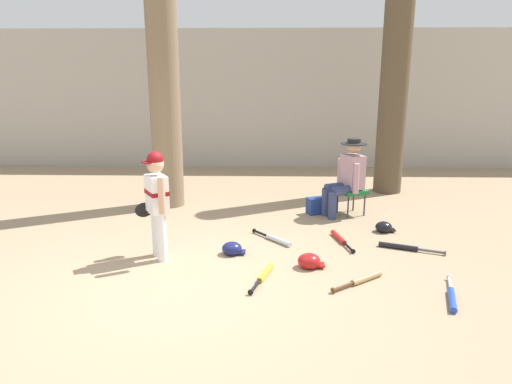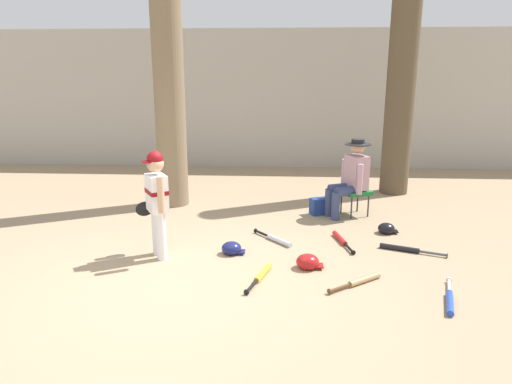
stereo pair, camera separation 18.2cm
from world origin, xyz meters
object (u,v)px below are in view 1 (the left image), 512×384
object	(u,v)px
young_ballplayer	(156,198)
bat_black_composite	(403,247)
tree_behind_spectator	(395,74)
handbag_beside_stool	(318,205)
folding_stool	(351,192)
batting_helmet_red	(309,261)
bat_red_barrel	(340,239)
bat_yellow_trainer	(264,275)
tree_near_player	(164,84)
seated_spectator	(347,175)
batting_helmet_black	(384,227)
bat_wood_tan	(363,279)
batting_helmet_navy	(232,249)
bat_blue_youth	(452,297)
bat_aluminum_silver	(276,239)

from	to	relation	value
young_ballplayer	bat_black_composite	xyz separation A→B (m)	(3.04, 0.33, -0.71)
tree_behind_spectator	handbag_beside_stool	xyz separation A→B (m)	(-1.45, -1.46, -2.02)
young_ballplayer	folding_stool	bearing A→B (deg)	34.99
young_ballplayer	batting_helmet_red	distance (m)	1.93
bat_black_composite	bat_red_barrel	bearing A→B (deg)	159.32
tree_behind_spectator	bat_yellow_trainer	world-z (taller)	tree_behind_spectator
tree_behind_spectator	tree_near_player	bearing A→B (deg)	-165.44
tree_near_player	bat_red_barrel	world-z (taller)	tree_near_player
seated_spectator	batting_helmet_red	bearing A→B (deg)	-109.83
tree_behind_spectator	batting_helmet_red	xyz separation A→B (m)	(-1.76, -3.58, -2.07)
young_ballplayer	batting_helmet_black	bearing A→B (deg)	18.81
bat_wood_tan	bat_black_composite	bearing A→B (deg)	53.82
seated_spectator	bat_wood_tan	world-z (taller)	seated_spectator
batting_helmet_navy	batting_helmet_black	bearing A→B (deg)	22.94
folding_stool	bat_blue_youth	distance (m)	2.91
folding_stool	batting_helmet_red	distance (m)	2.27
seated_spectator	tree_near_player	bearing A→B (deg)	169.96
tree_behind_spectator	bat_yellow_trainer	distance (m)	4.96
seated_spectator	bat_yellow_trainer	xyz separation A→B (m)	(-1.26, -2.33, -0.61)
bat_blue_youth	batting_helmet_red	size ratio (longest dim) A/B	2.44
bat_red_barrel	batting_helmet_navy	bearing A→B (deg)	-160.77
seated_spectator	handbag_beside_stool	xyz separation A→B (m)	(-0.43, 0.07, -0.51)
young_ballplayer	bat_red_barrel	xyz separation A→B (m)	(2.28, 0.62, -0.71)
bat_blue_youth	batting_helmet_black	world-z (taller)	batting_helmet_black
bat_red_barrel	batting_helmet_navy	size ratio (longest dim) A/B	2.53
folding_stool	batting_helmet_navy	distance (m)	2.46
folding_stool	seated_spectator	distance (m)	0.29
tree_near_player	bat_black_composite	world-z (taller)	tree_near_player
bat_aluminum_silver	bat_black_composite	distance (m)	1.63
young_ballplayer	bat_aluminum_silver	size ratio (longest dim) A/B	2.21
seated_spectator	bat_wood_tan	xyz separation A→B (m)	(-0.20, -2.42, -0.61)
folding_stool	seated_spectator	size ratio (longest dim) A/B	0.44
young_ballplayer	seated_spectator	xyz separation A→B (m)	(2.54, 1.80, -0.10)
young_ballplayer	bat_blue_youth	distance (m)	3.37
young_ballplayer	bat_red_barrel	size ratio (longest dim) A/B	1.77
seated_spectator	bat_wood_tan	bearing A→B (deg)	-94.67
tree_behind_spectator	bat_aluminum_silver	xyz separation A→B (m)	(-2.14, -2.75, -2.12)
folding_stool	bat_blue_youth	bearing A→B (deg)	-79.79
bat_wood_tan	bat_black_composite	size ratio (longest dim) A/B	0.80
tree_behind_spectator	bat_black_composite	size ratio (longest dim) A/B	6.54
tree_near_player	bat_black_composite	size ratio (longest dim) A/B	6.08
young_ballplayer	handbag_beside_stool	size ratio (longest dim) A/B	3.84
tree_near_player	bat_blue_youth	xyz separation A→B (m)	(3.49, -3.31, -1.96)
seated_spectator	handbag_beside_stool	distance (m)	0.67
bat_aluminum_silver	bat_yellow_trainer	xyz separation A→B (m)	(-0.15, -1.11, 0.00)
handbag_beside_stool	batting_helmet_navy	distance (m)	2.13
tree_behind_spectator	bat_aluminum_silver	distance (m)	4.07
bat_black_composite	batting_helmet_red	distance (m)	1.37
seated_spectator	batting_helmet_navy	xyz separation A→B (m)	(-1.66, -1.67, -0.57)
young_ballplayer	bat_wood_tan	distance (m)	2.52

